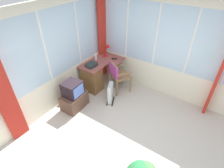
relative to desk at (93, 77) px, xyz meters
The scene contains 14 objects.
ground 2.14m from the desk, 121.42° to the right, with size 5.08×5.22×0.06m, color #BEB5A9.
north_window_panel 1.44m from the desk, 161.85° to the left, with size 4.08×0.07×2.56m.
east_window_panel 2.21m from the desk, 61.26° to the right, with size 0.07×4.22×2.56m.
curtain_north_left 2.37m from the desk, behind, with size 0.35×0.07×2.46m, color red.
curtain_corner 1.20m from the desk, 14.99° to the left, with size 0.35×0.07×2.46m, color red.
curtain_east_far 3.19m from the desk, 73.04° to the right, with size 0.35×0.07×2.46m, color red.
desk is the anchor object (origin of this frame).
desk_lamp 0.95m from the desk, ahead, with size 0.23×0.20×0.35m.
tv_remote 0.83m from the desk, 23.41° to the right, with size 0.04×0.15×0.02m, color black.
spray_bottle 0.59m from the desk, 21.05° to the left, with size 0.06×0.06×0.22m.
paper_tray 0.40m from the desk, behind, with size 0.30×0.23×0.09m, color #262D2C.
wooden_armchair 0.71m from the desk, 65.07° to the right, with size 0.66×0.66×0.92m.
tv_on_stand 0.90m from the desk, behind, with size 0.66×0.47×0.78m.
space_heater 0.78m from the desk, 103.55° to the right, with size 0.41×0.30×0.57m.
Camera 1 is at (-2.10, -1.03, 3.23)m, focal length 28.45 mm.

